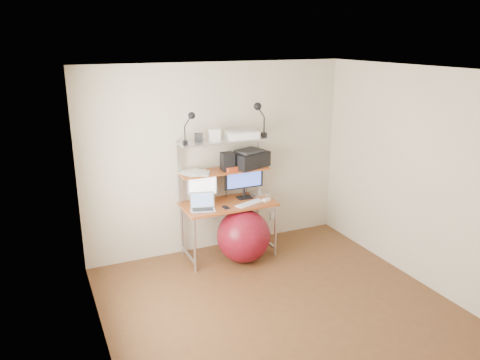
% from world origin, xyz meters
% --- Properties ---
extents(room, '(3.60, 3.60, 3.60)m').
position_xyz_m(room, '(0.00, 0.00, 1.25)').
color(room, brown).
rests_on(room, ground).
extents(computer_desk, '(1.20, 0.60, 1.57)m').
position_xyz_m(computer_desk, '(0.00, 1.50, 0.96)').
color(computer_desk, '#AC4D21').
rests_on(computer_desk, ground).
extents(desktop, '(1.20, 0.60, 0.00)m').
position_xyz_m(desktop, '(0.00, 1.44, 0.74)').
color(desktop, '#AC4D21').
rests_on(desktop, computer_desk).
extents(mid_shelf, '(1.18, 0.34, 0.00)m').
position_xyz_m(mid_shelf, '(0.00, 1.57, 1.15)').
color(mid_shelf, '#AC4D21').
rests_on(mid_shelf, computer_desk).
extents(top_shelf, '(1.18, 0.34, 0.00)m').
position_xyz_m(top_shelf, '(0.00, 1.57, 1.55)').
color(top_shelf, silver).
rests_on(top_shelf, computer_desk).
extents(floor, '(3.60, 3.60, 0.00)m').
position_xyz_m(floor, '(0.00, 0.00, 0.00)').
color(floor, brown).
rests_on(floor, ground).
extents(wall_outlet, '(0.08, 0.01, 0.12)m').
position_xyz_m(wall_outlet, '(0.85, 1.79, 0.30)').
color(wall_outlet, white).
rests_on(wall_outlet, room).
extents(monitor_silver, '(0.37, 0.18, 0.42)m').
position_xyz_m(monitor_silver, '(-0.30, 1.60, 0.96)').
color(monitor_silver, '#ACADB1').
rests_on(monitor_silver, desktop).
extents(monitor_black, '(0.54, 0.15, 0.54)m').
position_xyz_m(monitor_black, '(0.27, 1.55, 1.01)').
color(monitor_black, black).
rests_on(monitor_black, desktop).
extents(laptop, '(0.36, 0.31, 0.26)m').
position_xyz_m(laptop, '(-0.39, 1.35, 0.78)').
color(laptop, silver).
rests_on(laptop, desktop).
extents(keyboard, '(0.42, 0.24, 0.01)m').
position_xyz_m(keyboard, '(0.24, 1.29, 0.75)').
color(keyboard, white).
rests_on(keyboard, desktop).
extents(mouse, '(0.11, 0.08, 0.03)m').
position_xyz_m(mouse, '(0.49, 1.31, 0.75)').
color(mouse, white).
rests_on(mouse, desktop).
extents(mac_mini, '(0.23, 0.23, 0.04)m').
position_xyz_m(mac_mini, '(0.50, 1.55, 0.76)').
color(mac_mini, silver).
rests_on(mac_mini, desktop).
extents(phone, '(0.07, 0.12, 0.01)m').
position_xyz_m(phone, '(-0.10, 1.29, 0.74)').
color(phone, black).
rests_on(phone, desktop).
extents(printer, '(0.57, 0.48, 0.23)m').
position_xyz_m(printer, '(0.36, 1.58, 1.26)').
color(printer, black).
rests_on(printer, mid_shelf).
extents(nas_cube, '(0.17, 0.17, 0.23)m').
position_xyz_m(nas_cube, '(0.03, 1.54, 1.27)').
color(nas_cube, black).
rests_on(nas_cube, mid_shelf).
extents(red_box, '(0.22, 0.17, 0.05)m').
position_xyz_m(red_box, '(0.08, 1.50, 1.18)').
color(red_box, '#C7451F').
rests_on(red_box, mid_shelf).
extents(scanner, '(0.42, 0.29, 0.10)m').
position_xyz_m(scanner, '(0.24, 1.56, 1.60)').
color(scanner, white).
rests_on(scanner, top_shelf).
extents(box_white, '(0.13, 0.11, 0.14)m').
position_xyz_m(box_white, '(-0.14, 1.55, 1.62)').
color(box_white, white).
rests_on(box_white, top_shelf).
extents(box_grey, '(0.12, 0.12, 0.10)m').
position_xyz_m(box_grey, '(-0.33, 1.60, 1.60)').
color(box_grey, '#2A2A2C').
rests_on(box_grey, top_shelf).
extents(clip_lamp_left, '(0.16, 0.09, 0.39)m').
position_xyz_m(clip_lamp_left, '(-0.47, 1.48, 1.84)').
color(clip_lamp_left, black).
rests_on(clip_lamp_left, top_shelf).
extents(clip_lamp_right, '(0.18, 0.10, 0.45)m').
position_xyz_m(clip_lamp_right, '(0.46, 1.51, 1.88)').
color(clip_lamp_right, black).
rests_on(clip_lamp_right, top_shelf).
extents(exercise_ball, '(0.69, 0.69, 0.69)m').
position_xyz_m(exercise_ball, '(0.11, 1.21, 0.35)').
color(exercise_ball, maroon).
rests_on(exercise_ball, floor).
extents(paper_stack, '(0.43, 0.41, 0.02)m').
position_xyz_m(paper_stack, '(-0.40, 1.57, 1.16)').
color(paper_stack, white).
rests_on(paper_stack, mid_shelf).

